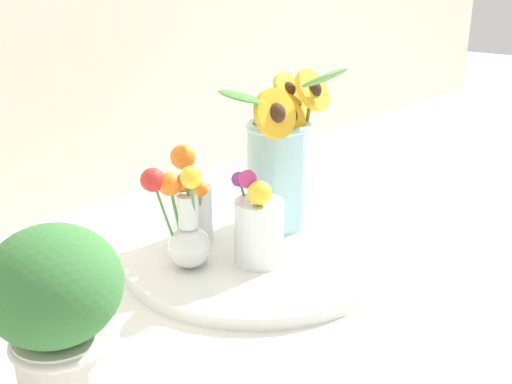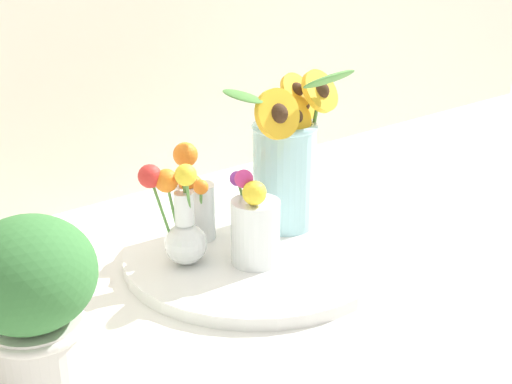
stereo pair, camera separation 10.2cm
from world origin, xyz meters
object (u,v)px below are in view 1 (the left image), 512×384
Objects in this scene: vase_bulb_right at (184,224)px; serving_tray at (256,253)px; potted_plant at (56,304)px; vase_small_center at (258,226)px; mason_jar_sunflowers at (281,158)px; vase_small_back at (191,203)px.

serving_tray is at bearing -15.11° from vase_bulb_right.
vase_bulb_right is 0.83× the size of potted_plant.
potted_plant is (-0.29, -0.11, 0.02)m from vase_bulb_right.
vase_bulb_right is at bearing 164.89° from serving_tray.
vase_bulb_right reaches higher than vase_small_center.
vase_small_center is at bearing -152.36° from mason_jar_sunflowers.
vase_small_center reaches higher than serving_tray.
vase_bulb_right is at bearing -179.94° from mason_jar_sunflowers.
mason_jar_sunflowers reaches higher than vase_small_back.
serving_tray is 0.18m from mason_jar_sunflowers.
vase_bulb_right is at bearing 20.53° from potted_plant.
mason_jar_sunflowers is 1.72× the size of vase_bulb_right.
mason_jar_sunflowers is at bearing 18.53° from serving_tray.
potted_plant is at bearing -168.49° from mason_jar_sunflowers.
mason_jar_sunflowers is 0.54m from potted_plant.
potted_plant reaches higher than serving_tray.
vase_small_back reaches higher than serving_tray.
vase_bulb_right is 0.10m from vase_small_back.
mason_jar_sunflowers is 0.18m from vase_small_center.
mason_jar_sunflowers is at bearing -22.80° from vase_small_back.
vase_small_center is at bearing -133.76° from serving_tray.
mason_jar_sunflowers is 1.43× the size of potted_plant.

